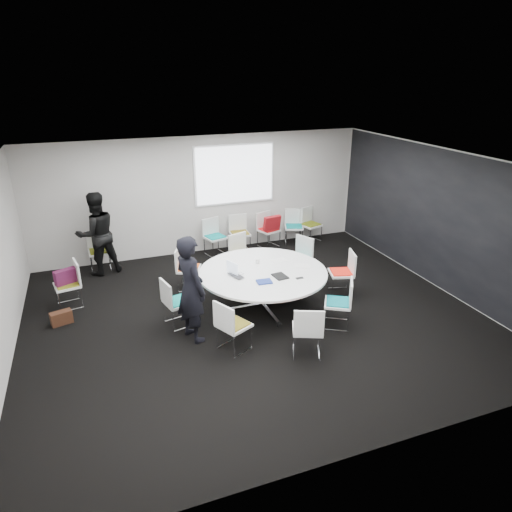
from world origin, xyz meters
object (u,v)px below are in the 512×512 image
object	(u,v)px
chair_back_d	(294,233)
person_main	(191,289)
chair_ring_b	(298,265)
person_back	(97,234)
chair_back_b	(240,240)
chair_ring_d	(189,276)
chair_ring_c	(243,262)
chair_ring_f	(233,334)
chair_ring_h	(338,312)
chair_person_back	(100,258)
cup	(258,261)
chair_back_a	(215,244)
laptop	(238,275)
chair_back_c	(268,236)
chair_ring_a	(341,281)
brown_bag	(61,318)
conference_table	(263,280)
maroon_bag	(66,277)
chair_ring_e	(178,311)
chair_spare_left	(69,293)
chair_ring_g	(307,339)
chair_back_e	(310,231)

from	to	relation	value
chair_back_d	person_main	bearing A→B (deg)	65.79
chair_ring_b	person_back	world-z (taller)	person_back
chair_back_b	chair_ring_d	bearing A→B (deg)	47.98
chair_ring_c	chair_ring_f	distance (m)	2.96
chair_ring_d	chair_ring_h	size ratio (longest dim) A/B	1.00
chair_person_back	cup	bearing A→B (deg)	136.38
chair_ring_f	chair_ring_h	xyz separation A→B (m)	(1.94, 0.07, 0.00)
chair_back_a	person_main	bearing A→B (deg)	52.31
chair_ring_d	chair_back_d	xyz separation A→B (m)	(3.13, 1.65, 0.00)
chair_back_d	laptop	xyz separation A→B (m)	(-2.47, -2.92, 0.47)
chair_ring_c	chair_back_b	world-z (taller)	same
chair_ring_c	chair_back_c	xyz separation A→B (m)	(1.14, 1.32, 0.00)
person_back	person_main	bearing A→B (deg)	95.06
chair_ring_a	chair_back_a	size ratio (longest dim) A/B	1.00
chair_ring_h	brown_bag	xyz separation A→B (m)	(-4.55, 1.76, -0.16)
chair_ring_a	laptop	world-z (taller)	chair_ring_a
person_back	cup	xyz separation A→B (m)	(2.82, -2.31, -0.14)
chair_back_d	chair_back_a	bearing A→B (deg)	21.66
chair_ring_h	chair_person_back	size ratio (longest dim) A/B	1.00
conference_table	chair_ring_b	size ratio (longest dim) A/B	2.71
chair_person_back	maroon_bag	distance (m)	1.73
conference_table	chair_ring_a	distance (m)	1.69
chair_ring_d	chair_back_b	world-z (taller)	same
chair_ring_e	chair_ring_d	bearing A→B (deg)	146.90
laptop	maroon_bag	distance (m)	3.23
chair_spare_left	chair_ring_a	bearing A→B (deg)	-115.06
chair_spare_left	chair_back_d	bearing A→B (deg)	-84.01
chair_back_b	chair_person_back	size ratio (longest dim) A/B	1.00
chair_ring_g	person_back	size ratio (longest dim) A/B	0.48
chair_ring_d	maroon_bag	distance (m)	2.32
person_main	person_back	size ratio (longest dim) A/B	0.99
chair_person_back	conference_table	bearing A→B (deg)	132.03
laptop	chair_ring_b	bearing A→B (deg)	-78.54
chair_back_d	brown_bag	xyz separation A→B (m)	(-5.56, -2.25, -0.16)
chair_ring_b	person_main	size ratio (longest dim) A/B	0.48
chair_person_back	chair_ring_c	bearing A→B (deg)	153.87
chair_ring_h	chair_back_e	world-z (taller)	same
chair_ring_h	chair_back_c	xyz separation A→B (m)	(0.30, 4.01, 0.00)
chair_back_c	laptop	size ratio (longest dim) A/B	2.53
chair_back_c	chair_back_b	bearing A→B (deg)	-19.66
laptop	chair_back_a	bearing A→B (deg)	-26.09
conference_table	chair_ring_g	size ratio (longest dim) A/B	2.71
cup	maroon_bag	world-z (taller)	cup
chair_ring_b	brown_bag	distance (m)	4.80
conference_table	brown_bag	world-z (taller)	conference_table
chair_ring_c	chair_ring_g	size ratio (longest dim) A/B	1.00
chair_ring_a	chair_ring_c	size ratio (longest dim) A/B	1.00
conference_table	cup	distance (m)	0.43
chair_ring_a	chair_ring_e	distance (m)	3.31
chair_back_b	laptop	distance (m)	3.12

